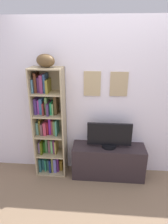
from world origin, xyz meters
TOP-DOWN VIEW (x-y plane):
  - back_wall at (0.00, 1.13)m, footprint 4.80×0.08m
  - bookshelf at (-0.77, 0.99)m, footprint 0.46×0.30m
  - football at (-0.74, 0.95)m, footprint 0.35×0.30m
  - tv_stand at (0.15, 0.92)m, footprint 1.09×0.35m
  - television at (0.15, 0.92)m, footprint 0.65×0.22m

SIDE VIEW (x-z plane):
  - tv_stand at x=0.15m, z-range 0.00..0.51m
  - television at x=0.15m, z-range 0.51..0.89m
  - bookshelf at x=-0.77m, z-range -0.05..1.63m
  - back_wall at x=0.00m, z-range 0.00..2.33m
  - football at x=-0.74m, z-range 1.67..1.85m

